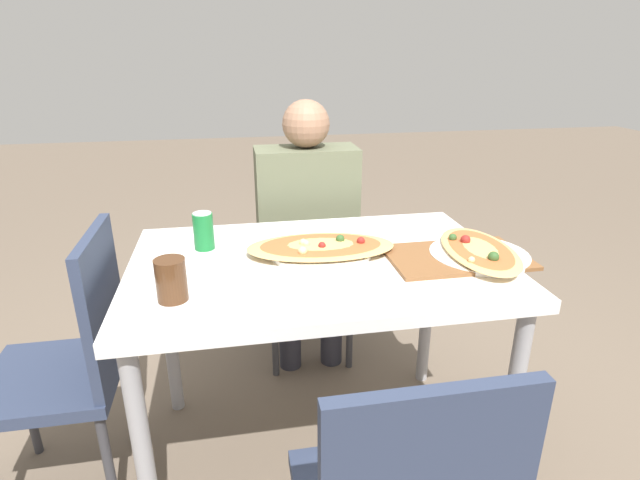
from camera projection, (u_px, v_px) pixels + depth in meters
ground_plane at (318, 448)px, 1.85m from camera, size 14.00×14.00×0.00m
dining_table at (318, 283)px, 1.61m from camera, size 1.17×0.78×0.76m
chair_far_seated at (304, 251)px, 2.35m from camera, size 0.40×0.40×0.90m
chair_side_left at (73, 357)px, 1.54m from camera, size 0.40×0.40×0.90m
person_seated at (307, 218)px, 2.17m from camera, size 0.43×0.23×1.20m
pizza_main at (321, 248)px, 1.62m from camera, size 0.50×0.33×0.05m
soda_can at (204, 231)px, 1.64m from camera, size 0.07×0.07×0.12m
drink_glass at (171, 280)px, 1.30m from camera, size 0.08×0.08×0.12m
serving_tray at (457, 257)px, 1.58m from camera, size 0.43×0.27×0.01m
pizza_second at (479, 252)px, 1.59m from camera, size 0.31×0.44×0.06m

